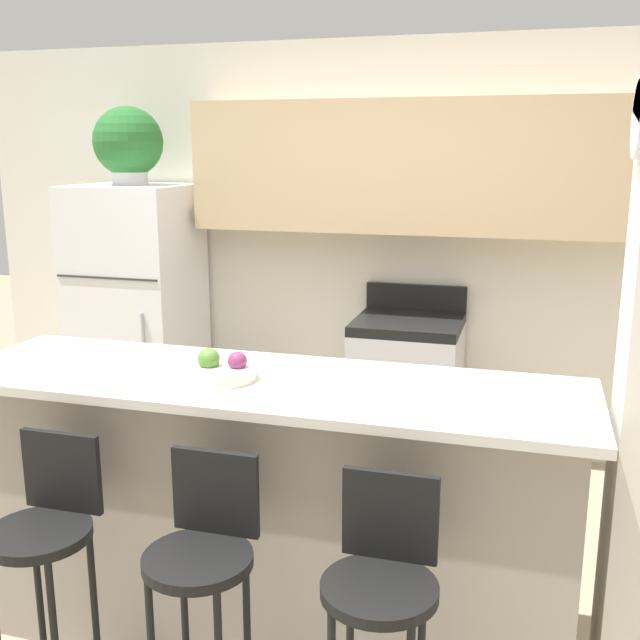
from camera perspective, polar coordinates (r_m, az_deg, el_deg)
The scene contains 11 objects.
ground_plane at distance 3.25m, azimuth -3.99°, elevation -22.89°, with size 14.00×14.00×0.00m, color gray.
wall_back at distance 4.65m, azimuth 6.05°, elevation 8.04°, with size 5.60×0.38×2.55m.
counter_bar at distance 2.97m, azimuth -4.17°, elevation -14.37°, with size 2.38×0.69×1.08m.
refrigerator at distance 5.03m, azimuth -13.71°, elevation 0.39°, with size 0.72×0.70×1.67m.
stove_range at distance 4.59m, azimuth 6.61°, elevation -5.39°, with size 0.63×0.61×1.07m.
bar_stool_left at distance 2.73m, azimuth -20.10°, elevation -15.26°, with size 0.34×0.34×0.98m.
bar_stool_mid at distance 2.47m, azimuth -8.89°, elevation -17.79°, with size 0.34×0.34×0.98m.
bar_stool_right at distance 2.32m, azimuth 4.73°, elevation -19.93°, with size 0.34×0.34×0.98m.
potted_plant_on_fridge at distance 4.91m, azimuth -14.41°, elevation 12.88°, with size 0.43×0.43×0.48m.
fruit_bowl at distance 2.76m, azimuth -7.44°, elevation -3.79°, with size 0.24×0.24×0.12m.
trash_bin at distance 4.75m, azimuth -8.59°, elevation -8.29°, with size 0.28×0.28×0.38m.
Camera 1 is at (0.93, -2.47, 1.91)m, focal length 42.00 mm.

